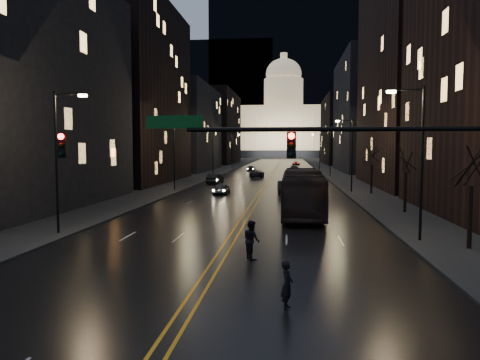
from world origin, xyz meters
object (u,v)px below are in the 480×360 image
(oncoming_car_a, at_px, (221,189))
(oncoming_car_b, at_px, (215,178))
(traffic_signal, at_px, (356,159))
(receding_car_a, at_px, (285,188))
(bus, at_px, (302,192))
(pedestrian_b, at_px, (252,240))
(pedestrian_a, at_px, (287,285))

(oncoming_car_a, bearing_deg, oncoming_car_b, -77.71)
(traffic_signal, height_order, oncoming_car_b, traffic_signal)
(traffic_signal, relative_size, receding_car_a, 3.61)
(bus, bearing_deg, pedestrian_b, -100.49)
(oncoming_car_a, distance_m, pedestrian_a, 38.89)
(receding_car_a, bearing_deg, oncoming_car_a, -173.78)
(oncoming_car_a, height_order, oncoming_car_b, oncoming_car_b)
(bus, xyz_separation_m, oncoming_car_a, (-8.94, 15.79, -1.18))
(traffic_signal, height_order, pedestrian_b, traffic_signal)
(oncoming_car_b, xyz_separation_m, receding_car_a, (10.78, -15.38, 0.01))
(bus, distance_m, oncoming_car_a, 18.19)
(pedestrian_a, bearing_deg, receding_car_a, 8.06)
(oncoming_car_b, bearing_deg, traffic_signal, 110.95)
(pedestrian_b, bearing_deg, oncoming_car_a, -18.13)
(traffic_signal, bearing_deg, pedestrian_a, -141.68)
(traffic_signal, relative_size, oncoming_car_b, 3.65)
(traffic_signal, bearing_deg, receding_car_a, 94.50)
(bus, xyz_separation_m, oncoming_car_b, (-12.32, 32.45, -1.09))
(traffic_signal, relative_size, pedestrian_a, 10.37)
(bus, xyz_separation_m, pedestrian_a, (-1.12, -22.31, -1.04))
(traffic_signal, height_order, pedestrian_a, traffic_signal)
(bus, bearing_deg, traffic_signal, -85.81)
(oncoming_car_a, height_order, pedestrian_a, pedestrian_a)
(traffic_signal, height_order, receding_car_a, traffic_signal)
(oncoming_car_b, height_order, pedestrian_b, pedestrian_b)
(pedestrian_a, height_order, pedestrian_b, pedestrian_b)
(pedestrian_a, xyz_separation_m, pedestrian_b, (-1.78, 7.00, 0.14))
(pedestrian_b, bearing_deg, traffic_signal, -168.43)
(traffic_signal, distance_m, oncoming_car_a, 37.81)
(bus, bearing_deg, pedestrian_a, -92.64)
(oncoming_car_b, bearing_deg, receding_car_a, 131.40)
(traffic_signal, height_order, bus, traffic_signal)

